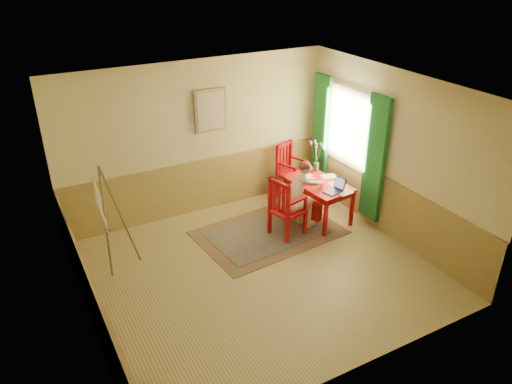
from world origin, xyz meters
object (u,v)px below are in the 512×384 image
chair_left (286,208)px  chair_back (290,170)px  figure (298,195)px  laptop (335,189)px  table (318,187)px  easel (103,209)px

chair_left → chair_back: (0.89, 1.26, -0.01)m
figure → laptop: (0.60, -0.24, 0.07)m
table → chair_back: 1.05m
chair_left → figure: size_ratio=0.86×
chair_back → figure: bearing=-116.8°
chair_left → laptop: (0.88, -0.18, 0.23)m
easel → laptop: bearing=-10.9°
laptop → easel: 3.80m
chair_back → laptop: (-0.02, -1.45, 0.23)m
chair_back → figure: (-0.61, -1.21, 0.16)m
figure → easel: size_ratio=0.74×
laptop → easel: easel is taller
chair_left → figure: (0.28, 0.05, 0.15)m
table → easel: size_ratio=0.75×
chair_back → chair_left: bearing=-125.2°
chair_left → figure: 0.32m
chair_back → laptop: size_ratio=2.67×
chair_back → figure: size_ratio=0.85×
figure → easel: (-3.13, 0.48, 0.32)m
chair_back → laptop: bearing=-90.6°
laptop → figure: bearing=158.1°
table → chair_left: bearing=-164.8°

